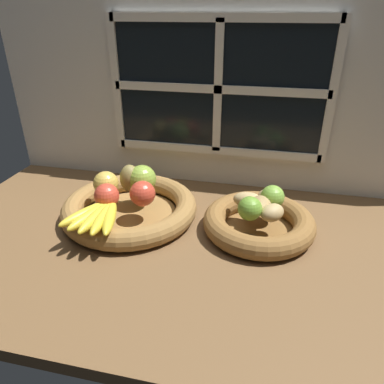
% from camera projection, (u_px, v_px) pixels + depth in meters
% --- Properties ---
extents(ground_plane, '(1.40, 0.90, 0.03)m').
position_uv_depth(ground_plane, '(198.00, 233.00, 0.96)').
color(ground_plane, brown).
extents(back_wall, '(1.40, 0.05, 0.55)m').
position_uv_depth(back_wall, '(219.00, 98.00, 1.09)').
color(back_wall, silver).
rests_on(back_wall, ground_plane).
extents(fruit_bowl_left, '(0.37, 0.37, 0.06)m').
position_uv_depth(fruit_bowl_left, '(130.00, 208.00, 1.00)').
color(fruit_bowl_left, olive).
rests_on(fruit_bowl_left, ground_plane).
extents(fruit_bowl_right, '(0.29, 0.29, 0.06)m').
position_uv_depth(fruit_bowl_right, '(259.00, 223.00, 0.93)').
color(fruit_bowl_right, brown).
rests_on(fruit_bowl_right, ground_plane).
extents(apple_red_right, '(0.07, 0.07, 0.07)m').
position_uv_depth(apple_red_right, '(142.00, 194.00, 0.93)').
color(apple_red_right, '#CC422D').
rests_on(apple_red_right, fruit_bowl_left).
extents(apple_golden_left, '(0.07, 0.07, 0.07)m').
position_uv_depth(apple_golden_left, '(106.00, 184.00, 0.98)').
color(apple_golden_left, gold).
rests_on(apple_golden_left, fruit_bowl_left).
extents(apple_green_back, '(0.08, 0.08, 0.08)m').
position_uv_depth(apple_green_back, '(142.00, 179.00, 1.00)').
color(apple_green_back, '#8CAD3D').
rests_on(apple_green_back, fruit_bowl_left).
extents(apple_red_front, '(0.07, 0.07, 0.07)m').
position_uv_depth(apple_red_front, '(107.00, 196.00, 0.93)').
color(apple_red_front, '#CC422D').
rests_on(apple_red_front, fruit_bowl_left).
extents(pear_brown, '(0.06, 0.06, 0.08)m').
position_uv_depth(pear_brown, '(130.00, 178.00, 1.00)').
color(pear_brown, olive).
rests_on(pear_brown, fruit_bowl_left).
extents(banana_bunch_front, '(0.15, 0.17, 0.03)m').
position_uv_depth(banana_bunch_front, '(98.00, 215.00, 0.87)').
color(banana_bunch_front, yellow).
rests_on(banana_bunch_front, fruit_bowl_left).
extents(potato_oblong, '(0.08, 0.05, 0.04)m').
position_uv_depth(potato_oblong, '(248.00, 200.00, 0.93)').
color(potato_oblong, tan).
rests_on(potato_oblong, fruit_bowl_right).
extents(potato_large, '(0.06, 0.08, 0.04)m').
position_uv_depth(potato_large, '(260.00, 205.00, 0.90)').
color(potato_large, '#A38451').
rests_on(potato_large, fruit_bowl_right).
extents(potato_back, '(0.08, 0.09, 0.04)m').
position_uv_depth(potato_back, '(268.00, 199.00, 0.94)').
color(potato_back, tan).
rests_on(potato_back, fruit_bowl_right).
extents(potato_small, '(0.08, 0.08, 0.04)m').
position_uv_depth(potato_small, '(272.00, 213.00, 0.87)').
color(potato_small, tan).
rests_on(potato_small, fruit_bowl_right).
extents(lime_near, '(0.06, 0.06, 0.06)m').
position_uv_depth(lime_near, '(250.00, 209.00, 0.87)').
color(lime_near, '#6B9E33').
rests_on(lime_near, fruit_bowl_right).
extents(lime_far, '(0.06, 0.06, 0.06)m').
position_uv_depth(lime_far, '(272.00, 197.00, 0.92)').
color(lime_far, '#7AAD3D').
rests_on(lime_far, fruit_bowl_right).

